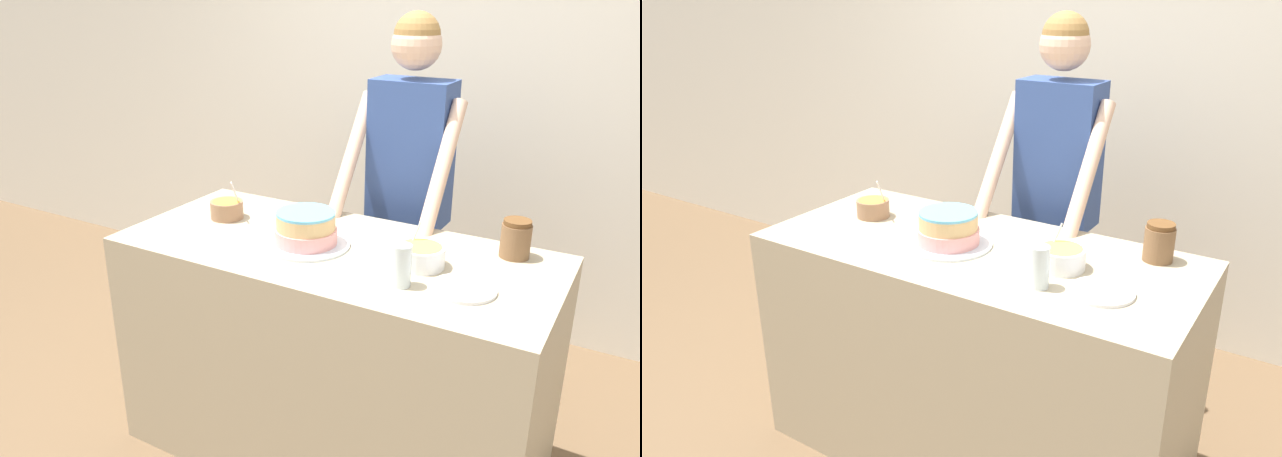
{
  "view_description": "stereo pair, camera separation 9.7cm",
  "coord_description": "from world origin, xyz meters",
  "views": [
    {
      "loc": [
        1.04,
        -1.53,
        1.86
      ],
      "look_at": [
        -0.04,
        0.34,
        1.03
      ],
      "focal_mm": 35.0,
      "sensor_mm": 36.0,
      "label": 1
    },
    {
      "loc": [
        1.12,
        -1.48,
        1.86
      ],
      "look_at": [
        -0.04,
        0.34,
        1.03
      ],
      "focal_mm": 35.0,
      "sensor_mm": 36.0,
      "label": 2
    }
  ],
  "objects": [
    {
      "name": "frosting_bowl_orange",
      "position": [
        -0.55,
        0.43,
        0.99
      ],
      "size": [
        0.14,
        0.14,
        0.18
      ],
      "color": "#936B4C",
      "rests_on": "counter"
    },
    {
      "name": "counter",
      "position": [
        0.0,
        0.37,
        0.47
      ],
      "size": [
        1.66,
        0.75,
        0.95
      ],
      "color": "tan",
      "rests_on": "ground_plane"
    },
    {
      "name": "drinking_glass",
      "position": [
        0.34,
        0.2,
        1.02
      ],
      "size": [
        0.07,
        0.07,
        0.14
      ],
      "color": "silver",
      "rests_on": "counter"
    },
    {
      "name": "wall_back",
      "position": [
        0.0,
        1.81,
        1.3
      ],
      "size": [
        10.0,
        0.05,
        2.6
      ],
      "color": "silver",
      "rests_on": "ground_plane"
    },
    {
      "name": "stoneware_jar",
      "position": [
        0.61,
        0.62,
        1.02
      ],
      "size": [
        0.11,
        0.11,
        0.14
      ],
      "color": "brown",
      "rests_on": "counter"
    },
    {
      "name": "person_baker",
      "position": [
        0.03,
        1.0,
        1.11
      ],
      "size": [
        0.48,
        0.48,
        1.78
      ],
      "color": "#2D2D38",
      "rests_on": "ground_plane"
    },
    {
      "name": "frosting_bowl_yellow",
      "position": [
        0.34,
        0.38,
        0.99
      ],
      "size": [
        0.17,
        0.17,
        0.14
      ],
      "color": "white",
      "rests_on": "counter"
    },
    {
      "name": "cake",
      "position": [
        -0.11,
        0.34,
        1.01
      ],
      "size": [
        0.34,
        0.34,
        0.13
      ],
      "color": "silver",
      "rests_on": "counter"
    },
    {
      "name": "ceramic_plate",
      "position": [
        0.54,
        0.27,
        0.95
      ],
      "size": [
        0.21,
        0.21,
        0.01
      ],
      "color": "silver",
      "rests_on": "counter"
    }
  ]
}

